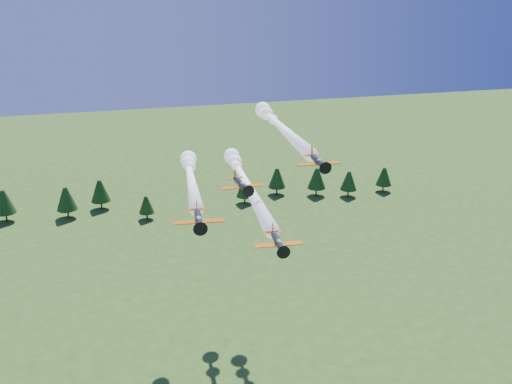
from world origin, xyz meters
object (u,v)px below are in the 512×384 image
object	(u,v)px
plane_left	(190,176)
plane_right	(280,126)
plane_lead	(245,180)
plane_slot	(241,184)

from	to	relation	value
plane_left	plane_right	xyz separation A→B (m)	(20.56, 4.53, 8.07)
plane_lead	plane_left	world-z (taller)	plane_left
plane_left	plane_right	bearing A→B (deg)	19.03
plane_lead	plane_slot	xyz separation A→B (m)	(-4.31, -13.83, 4.07)
plane_lead	plane_left	xyz separation A→B (m)	(-11.00, 1.65, 1.44)
plane_lead	plane_slot	distance (m)	15.04
plane_left	plane_right	distance (m)	22.55
plane_right	plane_slot	size ratio (longest dim) A/B	5.80
plane_lead	plane_slot	world-z (taller)	plane_slot
plane_left	plane_slot	distance (m)	17.06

